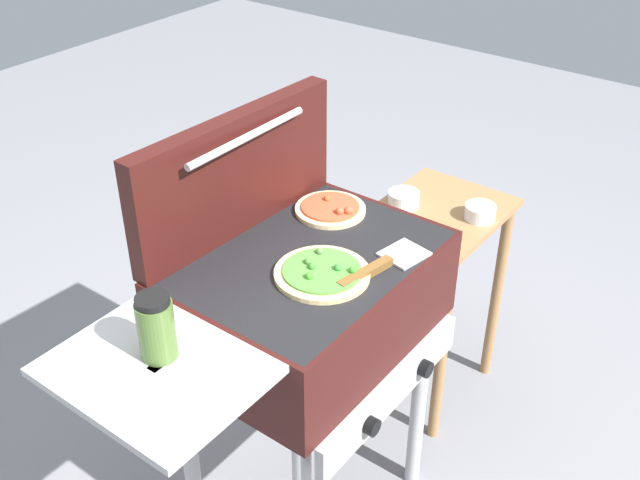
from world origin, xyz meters
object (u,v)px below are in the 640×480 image
at_px(pizza_pepperoni, 331,209).
at_px(prep_table, 434,264).
at_px(spatula, 382,265).
at_px(grill, 306,308).
at_px(sauce_jar, 156,327).
at_px(pizza_veggie, 322,273).
at_px(topping_bowl_near, 480,213).
at_px(topping_bowl_far, 404,199).

bearing_deg(pizza_pepperoni, prep_table, -9.45).
height_order(pizza_pepperoni, spatula, pizza_pepperoni).
bearing_deg(pizza_pepperoni, grill, -159.11).
distance_m(pizza_pepperoni, prep_table, 0.61).
relative_size(sauce_jar, spatula, 0.53).
xyz_separation_m(grill, prep_table, (0.67, 0.00, -0.24)).
height_order(grill, pizza_pepperoni, pizza_pepperoni).
height_order(pizza_veggie, pizza_pepperoni, pizza_pepperoni).
xyz_separation_m(spatula, prep_table, (0.59, 0.17, -0.39)).
xyz_separation_m(grill, sauce_jar, (-0.43, 0.02, 0.21)).
xyz_separation_m(spatula, topping_bowl_near, (0.62, 0.05, -0.17)).
bearing_deg(spatula, pizza_pepperoni, 61.32).
bearing_deg(pizza_veggie, sauce_jar, 166.98).
distance_m(pizza_veggie, sauce_jar, 0.42).
height_order(sauce_jar, topping_bowl_far, sauce_jar).
xyz_separation_m(topping_bowl_near, topping_bowl_far, (-0.07, 0.23, 0.00)).
relative_size(prep_table, topping_bowl_far, 7.38).
distance_m(pizza_veggie, spatula, 0.14).
height_order(spatula, topping_bowl_far, spatula).
distance_m(topping_bowl_near, topping_bowl_far, 0.24).
xyz_separation_m(prep_table, topping_bowl_near, (0.03, -0.12, 0.22)).
bearing_deg(pizza_veggie, grill, 68.47).
height_order(spatula, prep_table, spatula).
bearing_deg(prep_table, sauce_jar, 179.06).
distance_m(pizza_pepperoni, topping_bowl_far, 0.45).
bearing_deg(topping_bowl_near, pizza_veggie, 176.46).
xyz_separation_m(sauce_jar, topping_bowl_far, (1.07, 0.09, -0.23)).
relative_size(sauce_jar, topping_bowl_far, 1.46).
distance_m(grill, topping_bowl_far, 0.64).
bearing_deg(pizza_veggie, spatula, -39.89).
height_order(grill, topping_bowl_near, grill).
bearing_deg(spatula, grill, 116.28).
bearing_deg(pizza_veggie, pizza_pepperoni, 32.35).
distance_m(sauce_jar, topping_bowl_near, 1.17).
distance_m(grill, topping_bowl_near, 0.71).
height_order(grill, prep_table, grill).
distance_m(spatula, topping_bowl_far, 0.64).
bearing_deg(grill, topping_bowl_near, -9.43).
height_order(grill, pizza_veggie, pizza_veggie).
bearing_deg(grill, spatula, -63.72).
distance_m(pizza_pepperoni, sauce_jar, 0.65).
height_order(pizza_veggie, topping_bowl_near, pizza_veggie).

